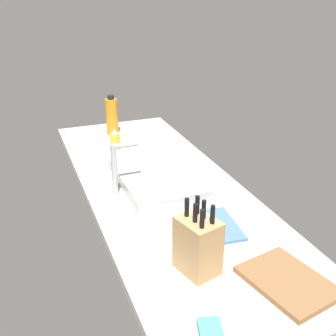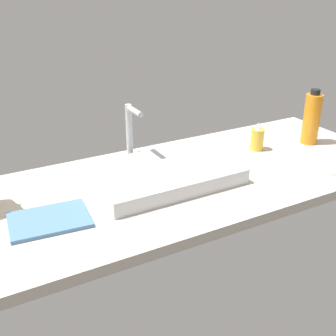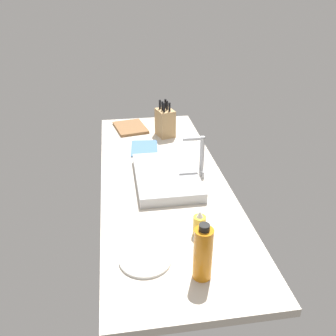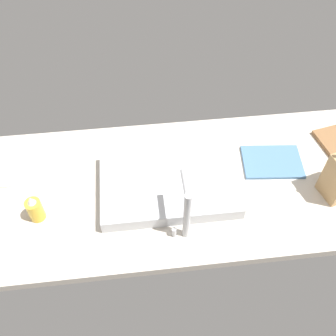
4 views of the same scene
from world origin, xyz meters
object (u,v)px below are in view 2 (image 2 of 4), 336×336
Objects in this scene: sink_basin at (163,174)px; dinner_plate at (324,163)px; water_bottle at (312,118)px; dish_towel at (49,220)px; soap_bottle at (257,138)px; faucet at (132,130)px.

sink_basin is 61.75cm from dinner_plate.
dinner_plate is at bearing -120.32° from water_bottle.
dish_towel is (-41.35, -7.74, -2.00)cm from sink_basin.
soap_bottle is at bearing 9.44° from dish_towel.
faucet is at bearing 98.97° from sink_basin.
dinner_plate is at bearing -16.01° from sink_basin.
dinner_plate is 0.89× the size of dish_towel.
faucet is 1.12× the size of dinner_plate.
soap_bottle is at bearing 169.29° from water_bottle.
soap_bottle is (49.44, -11.47, -8.29)cm from faucet.
sink_basin is at bearing 10.61° from dish_towel.
water_bottle is (73.53, -16.03, -2.44)cm from faucet.
water_bottle is 1.14× the size of dinner_plate.
water_bottle is (24.09, -4.55, 5.85)cm from soap_bottle.
sink_basin is 2.14× the size of water_bottle.
water_bottle is 24.57cm from dinner_plate.
water_bottle reaches higher than soap_bottle.
dinner_plate is at bearing -5.27° from dish_towel.
dish_towel is (-100.67, 9.28, 0.00)cm from dinner_plate.
dish_towel is (-38.45, -26.09, -12.55)cm from faucet.
sink_basin is at bearing -171.60° from soap_bottle.
water_bottle reaches higher than dish_towel.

